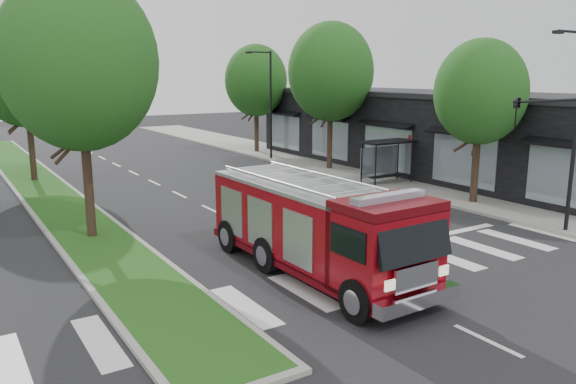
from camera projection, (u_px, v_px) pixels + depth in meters
name	position (u px, v px, depth m)	size (l,w,h in m)	color
ground	(304.00, 254.00, 20.26)	(140.00, 140.00, 0.00)	black
sidewalk_right	(380.00, 177.00, 35.06)	(5.00, 80.00, 0.15)	gray
median	(40.00, 186.00, 31.97)	(3.00, 50.00, 0.15)	gray
storefront_row	(433.00, 134.00, 36.92)	(8.00, 30.00, 5.00)	black
bus_shelter	(386.00, 150.00, 32.44)	(3.20, 1.60, 2.61)	black
tree_right_near	(480.00, 92.00, 26.80)	(4.40, 4.40, 8.05)	black
tree_right_mid	(331.00, 72.00, 36.52)	(5.60, 5.60, 9.72)	black
tree_right_far	(256.00, 81.00, 44.91)	(5.00, 5.00, 8.73)	black
tree_median_near	(79.00, 62.00, 20.67)	(5.80, 5.80, 10.16)	black
tree_median_far	(24.00, 72.00, 32.30)	(5.60, 5.60, 9.72)	black
streetlight_right_near	(564.00, 119.00, 21.44)	(4.08, 0.22, 8.00)	black
streetlight_right_far	(269.00, 100.00, 41.28)	(2.11, 0.20, 8.00)	black
fire_engine	(315.00, 227.00, 17.98)	(3.02, 9.38, 3.23)	#4E0409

